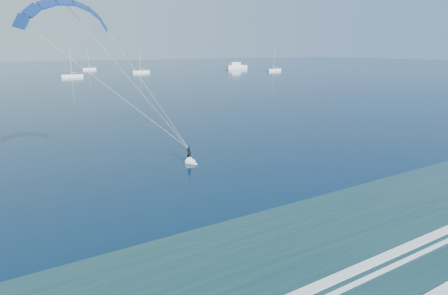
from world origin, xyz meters
TOP-DOWN VIEW (x-y plane):
  - kitesurfer_rig at (-4.75, 30.85)m, footprint 18.62×9.15m
  - motor_yacht at (128.22, 208.77)m, footprint 14.37×3.83m
  - sailboat_3 at (22.38, 182.91)m, footprint 9.10×2.40m
  - sailboat_4 at (45.61, 243.46)m, footprint 7.78×2.40m
  - sailboat_5 at (60.34, 198.43)m, footprint 9.30×2.40m
  - sailboat_6 at (130.20, 173.99)m, footprint 8.74×2.40m

SIDE VIEW (x-z plane):
  - sailboat_4 at x=45.61m, z-range -4.68..6.03m
  - sailboat_6 at x=130.20m, z-range -5.24..6.60m
  - sailboat_5 at x=60.34m, z-range -5.62..6.99m
  - sailboat_3 at x=22.38m, z-range -5.60..6.98m
  - motor_yacht at x=128.22m, z-range -1.45..4.58m
  - kitesurfer_rig at x=-4.75m, z-range 0.14..16.85m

